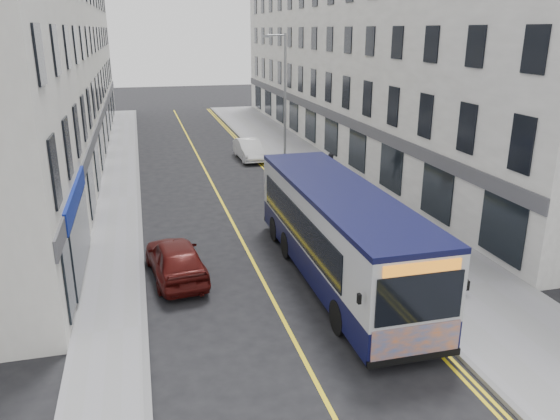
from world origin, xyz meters
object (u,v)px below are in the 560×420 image
pedestrian_far (331,167)px  bicycle (437,277)px  pedestrian_near (322,180)px  city_bus (338,231)px  car_white (249,149)px  streetlamp (284,102)px  car_maroon (176,259)px

pedestrian_far → bicycle: bearing=-118.1°
pedestrian_near → pedestrian_far: bearing=45.3°
city_bus → car_white: bearing=87.8°
bicycle → streetlamp: bearing=28.4°
bicycle → pedestrian_near: (-0.25, 10.75, 0.39)m
city_bus → bicycle: bearing=-36.0°
pedestrian_near → car_white: bearing=82.9°
city_bus → car_white: city_bus is taller
city_bus → pedestrian_far: city_bus is taller
pedestrian_near → car_white: pedestrian_near is taller
car_white → car_maroon: bearing=-111.2°
city_bus → bicycle: 3.50m
streetlamp → car_white: streetlamp is taller
streetlamp → bicycle: 15.89m
pedestrian_near → car_maroon: size_ratio=0.44×
bicycle → car_maroon: (-8.02, 3.44, 0.06)m
pedestrian_far → car_maroon: (-9.29, -10.23, -0.21)m
pedestrian_near → car_white: 10.02m
streetlamp → bicycle: streetlamp is taller
bicycle → car_maroon: size_ratio=0.49×
car_maroon → bicycle: bearing=150.2°
bicycle → city_bus: bearing=78.7°
streetlamp → bicycle: (1.01, -15.41, -3.73)m
streetlamp → city_bus: bearing=-97.1°
city_bus → car_white: size_ratio=2.77×
pedestrian_near → streetlamp: bearing=82.1°
car_white → pedestrian_near: bearing=-81.9°
city_bus → car_maroon: bearing=164.4°
pedestrian_near → car_maroon: bearing=-153.8°
pedestrian_far → pedestrian_near: bearing=-140.4°
car_maroon → streetlamp: bearing=-126.9°
car_white → bicycle: bearing=-86.3°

